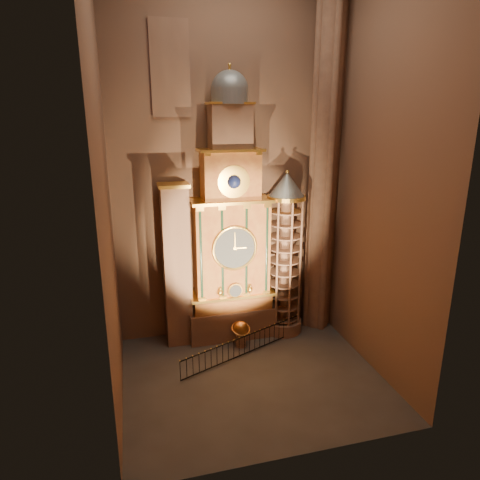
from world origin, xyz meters
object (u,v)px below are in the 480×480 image
object	(u,v)px
iron_railing	(244,345)
stair_turret	(285,256)
celestial_globe	(241,331)
portrait_tower	(177,266)
astronomical_clock	(231,238)

from	to	relation	value
iron_railing	stair_turret	bearing A→B (deg)	36.30
celestial_globe	iron_railing	xyz separation A→B (m)	(-0.07, -1.11, -0.35)
portrait_tower	stair_turret	world-z (taller)	stair_turret
astronomical_clock	stair_turret	bearing A→B (deg)	-4.30
stair_turret	iron_railing	distance (m)	6.19
astronomical_clock	portrait_tower	bearing A→B (deg)	179.71
stair_turret	celestial_globe	xyz separation A→B (m)	(-3.28, -1.34, -4.25)
stair_turret	portrait_tower	bearing A→B (deg)	177.67
celestial_globe	portrait_tower	bearing A→B (deg)	155.90
iron_railing	portrait_tower	bearing A→B (deg)	142.46
celestial_globe	iron_railing	world-z (taller)	celestial_globe
astronomical_clock	iron_railing	size ratio (longest dim) A/B	2.04
celestial_globe	iron_railing	distance (m)	1.17
celestial_globe	astronomical_clock	bearing A→B (deg)	97.97
stair_turret	celestial_globe	size ratio (longest dim) A/B	6.36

